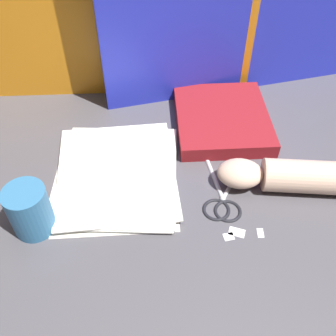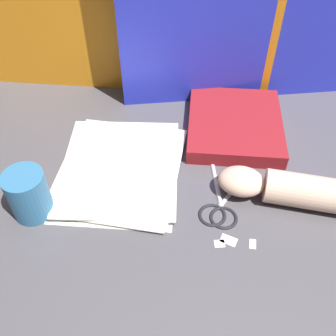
{
  "view_description": "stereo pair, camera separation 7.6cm",
  "coord_description": "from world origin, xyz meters",
  "px_view_note": "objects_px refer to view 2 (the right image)",
  "views": [
    {
      "loc": [
        -0.05,
        -0.5,
        0.62
      ],
      "look_at": [
        -0.03,
        0.02,
        0.06
      ],
      "focal_mm": 42.0,
      "sensor_mm": 36.0,
      "label": 1
    },
    {
      "loc": [
        0.02,
        -0.5,
        0.62
      ],
      "look_at": [
        -0.03,
        0.02,
        0.06
      ],
      "focal_mm": 42.0,
      "sensor_mm": 36.0,
      "label": 2
    }
  ],
  "objects_px": {
    "paper_stack": "(120,169)",
    "book_closed": "(235,125)",
    "scissors": "(221,205)",
    "hand_forearm": "(301,191)",
    "mug": "(28,194)"
  },
  "relations": [
    {
      "from": "paper_stack",
      "to": "book_closed",
      "type": "relative_size",
      "value": 1.26
    },
    {
      "from": "book_closed",
      "to": "scissors",
      "type": "height_order",
      "value": "book_closed"
    },
    {
      "from": "hand_forearm",
      "to": "book_closed",
      "type": "bearing_deg",
      "value": 120.87
    },
    {
      "from": "book_closed",
      "to": "scissors",
      "type": "relative_size",
      "value": 1.35
    },
    {
      "from": "book_closed",
      "to": "scissors",
      "type": "xyz_separation_m",
      "value": [
        -0.03,
        -0.23,
        -0.01
      ]
    },
    {
      "from": "book_closed",
      "to": "mug",
      "type": "height_order",
      "value": "mug"
    },
    {
      "from": "paper_stack",
      "to": "hand_forearm",
      "type": "bearing_deg",
      "value": -7.3
    },
    {
      "from": "paper_stack",
      "to": "mug",
      "type": "relative_size",
      "value": 3.08
    },
    {
      "from": "scissors",
      "to": "mug",
      "type": "relative_size",
      "value": 1.81
    },
    {
      "from": "scissors",
      "to": "hand_forearm",
      "type": "relative_size",
      "value": 0.57
    },
    {
      "from": "scissors",
      "to": "mug",
      "type": "distance_m",
      "value": 0.37
    },
    {
      "from": "mug",
      "to": "hand_forearm",
      "type": "bearing_deg",
      "value": 7.97
    },
    {
      "from": "hand_forearm",
      "to": "mug",
      "type": "relative_size",
      "value": 3.17
    },
    {
      "from": "mug",
      "to": "book_closed",
      "type": "bearing_deg",
      "value": 35.23
    },
    {
      "from": "book_closed",
      "to": "scissors",
      "type": "distance_m",
      "value": 0.23
    }
  ]
}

